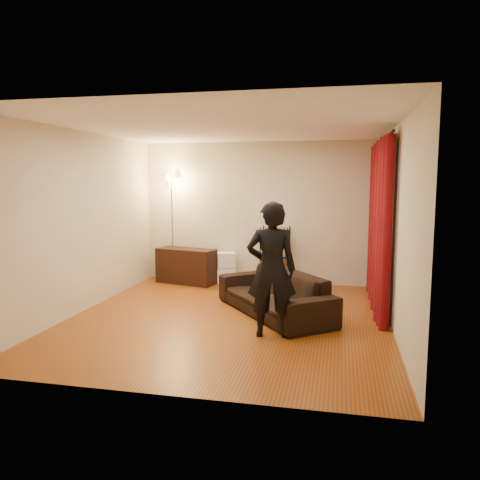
% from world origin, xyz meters
% --- Properties ---
extents(floor, '(5.00, 5.00, 0.00)m').
position_xyz_m(floor, '(0.00, 0.00, 0.00)').
color(floor, '#924512').
rests_on(floor, ground).
extents(ceiling, '(5.00, 5.00, 0.00)m').
position_xyz_m(ceiling, '(0.00, 0.00, 2.70)').
color(ceiling, white).
rests_on(ceiling, ground).
extents(wall_back, '(5.00, 0.00, 5.00)m').
position_xyz_m(wall_back, '(0.00, 2.50, 1.35)').
color(wall_back, beige).
rests_on(wall_back, ground).
extents(wall_front, '(5.00, 0.00, 5.00)m').
position_xyz_m(wall_front, '(0.00, -2.50, 1.35)').
color(wall_front, beige).
rests_on(wall_front, ground).
extents(wall_left, '(0.00, 5.00, 5.00)m').
position_xyz_m(wall_left, '(-2.25, 0.00, 1.35)').
color(wall_left, beige).
rests_on(wall_left, ground).
extents(wall_right, '(0.00, 5.00, 5.00)m').
position_xyz_m(wall_right, '(2.25, 0.00, 1.35)').
color(wall_right, beige).
rests_on(wall_right, ground).
extents(curtain_rod, '(0.04, 2.65, 0.04)m').
position_xyz_m(curtain_rod, '(2.15, 1.12, 2.58)').
color(curtain_rod, black).
rests_on(curtain_rod, wall_right).
extents(curtain, '(0.22, 2.65, 2.55)m').
position_xyz_m(curtain, '(2.13, 1.12, 1.28)').
color(curtain, '#63050A').
rests_on(curtain, ground).
extents(sofa, '(2.00, 2.23, 0.63)m').
position_xyz_m(sofa, '(0.60, 0.35, 0.32)').
color(sofa, black).
rests_on(sofa, ground).
extents(person, '(0.69, 0.51, 1.72)m').
position_xyz_m(person, '(0.70, -0.63, 0.86)').
color(person, black).
rests_on(person, ground).
extents(media_cabinet, '(1.22, 0.70, 0.67)m').
position_xyz_m(media_cabinet, '(-1.34, 2.09, 0.34)').
color(media_cabinet, black).
rests_on(media_cabinet, ground).
extents(storage_boxes, '(0.43, 0.39, 0.59)m').
position_xyz_m(storage_boxes, '(-0.62, 2.31, 0.29)').
color(storage_boxes, silver).
rests_on(storage_boxes, ground).
extents(wire_shelf, '(0.54, 0.40, 1.11)m').
position_xyz_m(wire_shelf, '(0.35, 2.28, 0.56)').
color(wire_shelf, black).
rests_on(wire_shelf, ground).
extents(floor_lamp, '(0.41, 0.41, 2.14)m').
position_xyz_m(floor_lamp, '(-1.66, 2.21, 1.07)').
color(floor_lamp, silver).
rests_on(floor_lamp, ground).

